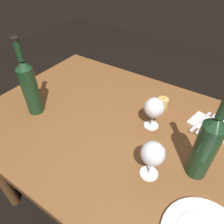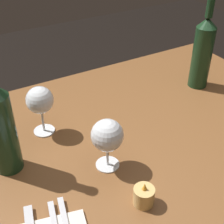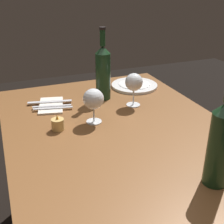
{
  "view_description": "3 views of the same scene",
  "coord_description": "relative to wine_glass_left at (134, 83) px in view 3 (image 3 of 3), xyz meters",
  "views": [
    {
      "loc": [
        0.35,
        -0.58,
        1.4
      ],
      "look_at": [
        -0.03,
        -0.0,
        0.8
      ],
      "focal_mm": 32.98,
      "sensor_mm": 36.0,
      "label": 1
    },
    {
      "loc": [
        0.44,
        0.65,
        1.38
      ],
      "look_at": [
        0.06,
        -0.02,
        0.84
      ],
      "focal_mm": 51.98,
      "sensor_mm": 36.0,
      "label": 2
    },
    {
      "loc": [
        -0.96,
        0.42,
        1.32
      ],
      "look_at": [
        0.04,
        0.03,
        0.82
      ],
      "focal_mm": 47.9,
      "sensor_mm": 36.0,
      "label": 3
    }
  ],
  "objects": [
    {
      "name": "dining_table",
      "position": [
        -0.23,
        0.15,
        -0.2
      ],
      "size": [
        1.3,
        0.9,
        0.74
      ],
      "color": "brown",
      "rests_on": "ground"
    },
    {
      "name": "wine_glass_left",
      "position": [
        0.0,
        0.0,
        0.0
      ],
      "size": [
        0.08,
        0.08,
        0.16
      ],
      "color": "white",
      "rests_on": "dining_table"
    },
    {
      "name": "wine_glass_right",
      "position": [
        -0.1,
        0.23,
        -0.01
      ],
      "size": [
        0.09,
        0.09,
        0.15
      ],
      "color": "white",
      "rests_on": "dining_table"
    },
    {
      "name": "wine_bottle",
      "position": [
        -0.62,
        0.02,
        0.03
      ],
      "size": [
        0.07,
        0.07,
        0.36
      ],
      "color": "#19381E",
      "rests_on": "dining_table"
    },
    {
      "name": "wine_bottle_second",
      "position": [
        0.14,
        0.1,
        0.03
      ],
      "size": [
        0.07,
        0.07,
        0.35
      ],
      "color": "#19381E",
      "rests_on": "dining_table"
    },
    {
      "name": "votive_candle",
      "position": [
        -0.11,
        0.39,
        -0.09
      ],
      "size": [
        0.05,
        0.05,
        0.07
      ],
      "color": "#DBB266",
      "rests_on": "dining_table"
    },
    {
      "name": "dinner_plate",
      "position": [
        0.23,
        -0.11,
        -0.11
      ],
      "size": [
        0.25,
        0.25,
        0.02
      ],
      "color": "white",
      "rests_on": "dining_table"
    },
    {
      "name": "folded_napkin",
      "position": [
        0.13,
        0.37,
        -0.11
      ],
      "size": [
        0.21,
        0.15,
        0.01
      ],
      "color": "silver",
      "rests_on": "dining_table"
    },
    {
      "name": "fork_inner",
      "position": [
        0.11,
        0.37,
        -0.1
      ],
      "size": [
        0.05,
        0.18,
        0.0
      ],
      "color": "silver",
      "rests_on": "folded_napkin"
    },
    {
      "name": "fork_outer",
      "position": [
        0.08,
        0.37,
        -0.1
      ],
      "size": [
        0.05,
        0.18,
        0.0
      ],
      "color": "silver",
      "rests_on": "folded_napkin"
    },
    {
      "name": "table_knife",
      "position": [
        0.16,
        0.37,
        -0.1
      ],
      "size": [
        0.07,
        0.21,
        0.0
      ],
      "color": "silver",
      "rests_on": "folded_napkin"
    }
  ]
}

